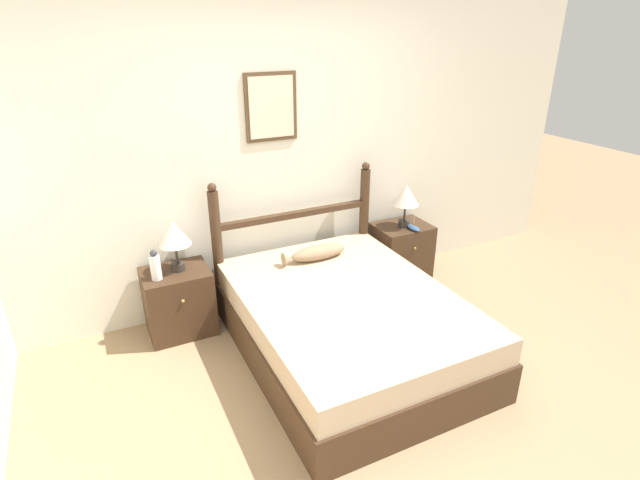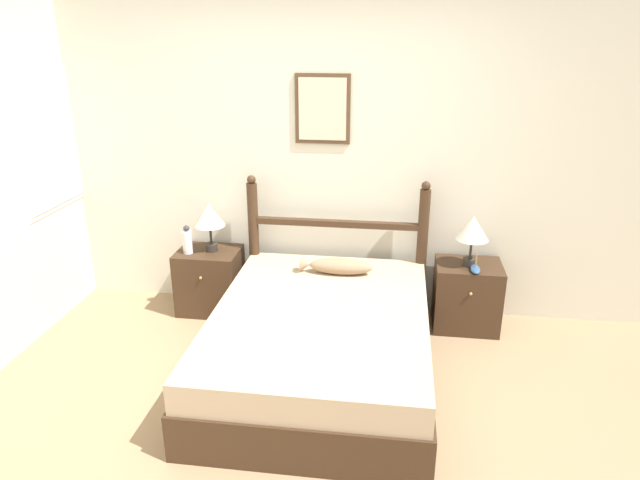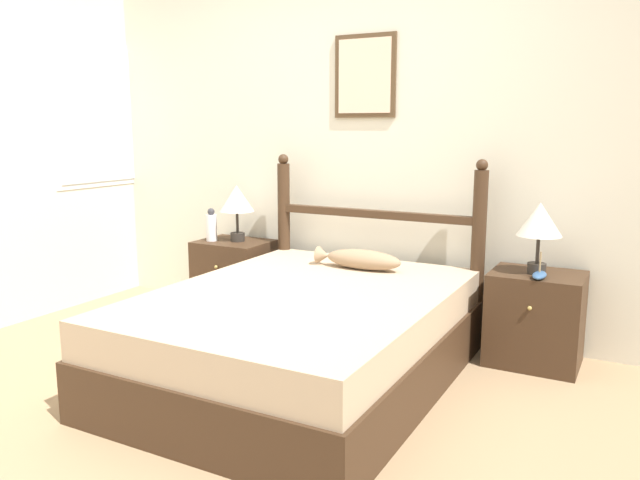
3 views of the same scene
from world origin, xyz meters
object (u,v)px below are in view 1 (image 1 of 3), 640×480
(nightstand_left, at_px, (179,301))
(bottle, at_px, (155,266))
(bed, at_px, (347,324))
(table_lamp_left, at_px, (174,235))
(fish_pillow, at_px, (316,253))
(model_boat, at_px, (413,228))
(nightstand_right, at_px, (401,251))
(table_lamp_right, at_px, (406,196))

(nightstand_left, xyz_separation_m, bottle, (-0.14, -0.07, 0.38))
(bed, xyz_separation_m, bottle, (-1.21, 0.78, 0.40))
(table_lamp_left, xyz_separation_m, fish_pillow, (1.08, -0.23, -0.28))
(fish_pillow, bearing_deg, bottle, 173.21)
(nightstand_left, xyz_separation_m, model_boat, (2.16, -0.13, 0.29))
(nightstand_right, distance_m, table_lamp_right, 0.57)
(model_boat, bearing_deg, fish_pillow, -175.19)
(bed, distance_m, bottle, 1.49)
(bed, relative_size, bottle, 8.23)
(nightstand_left, xyz_separation_m, fish_pillow, (1.11, -0.22, 0.29))
(table_lamp_left, bearing_deg, nightstand_right, -0.25)
(nightstand_left, height_order, bottle, bottle)
(model_boat, bearing_deg, bottle, 178.48)
(nightstand_left, relative_size, bottle, 2.25)
(nightstand_left, distance_m, fish_pillow, 1.17)
(nightstand_right, distance_m, fish_pillow, 1.08)
(bed, distance_m, table_lamp_left, 1.47)
(nightstand_left, distance_m, table_lamp_left, 0.57)
(table_lamp_right, height_order, fish_pillow, table_lamp_right)
(fish_pillow, bearing_deg, table_lamp_left, 168.09)
(nightstand_right, height_order, bottle, bottle)
(nightstand_left, relative_size, table_lamp_right, 1.33)
(model_boat, bearing_deg, nightstand_right, 101.63)
(nightstand_left, relative_size, model_boat, 3.18)
(nightstand_left, relative_size, fish_pillow, 0.96)
(table_lamp_left, bearing_deg, nightstand_left, -163.38)
(nightstand_right, bearing_deg, model_boat, -78.37)
(nightstand_right, distance_m, table_lamp_left, 2.18)
(nightstand_left, distance_m, model_boat, 2.18)
(nightstand_left, bearing_deg, model_boat, -3.46)
(nightstand_left, xyz_separation_m, table_lamp_right, (2.12, -0.02, 0.57))
(table_lamp_left, xyz_separation_m, bottle, (-0.17, -0.08, -0.19))
(table_lamp_left, relative_size, fish_pillow, 0.73)
(table_lamp_right, height_order, bottle, table_lamp_right)
(model_boat, distance_m, fish_pillow, 1.05)
(table_lamp_left, relative_size, model_boat, 2.39)
(table_lamp_right, relative_size, fish_pillow, 0.73)
(bottle, bearing_deg, model_boat, -1.52)
(fish_pillow, bearing_deg, bed, -94.14)
(nightstand_right, xyz_separation_m, table_lamp_right, (-0.01, -0.02, 0.57))
(nightstand_right, xyz_separation_m, bottle, (-2.27, -0.07, 0.38))
(bed, xyz_separation_m, nightstand_left, (-1.07, 0.85, 0.02))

